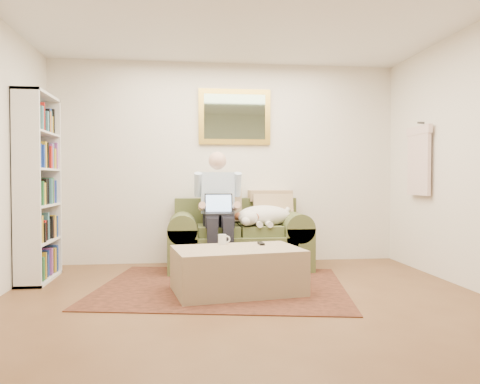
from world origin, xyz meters
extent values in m
cube|color=brown|center=(0.00, 0.00, 0.00)|extent=(4.50, 5.00, 0.01)
cube|color=white|center=(0.00, 2.50, 1.30)|extent=(4.50, 0.01, 2.60)
cube|color=black|center=(-0.17, 1.07, 0.01)|extent=(2.75, 2.36, 0.01)
cube|color=#484D28|center=(0.11, 2.00, 0.21)|extent=(1.28, 0.82, 0.42)
cube|color=#484D28|center=(0.11, 2.36, 0.63)|extent=(1.55, 0.18, 0.43)
cube|color=#484D28|center=(-0.57, 2.00, 0.26)|extent=(0.34, 0.82, 0.85)
cube|color=#484D28|center=(0.78, 2.00, 0.26)|extent=(0.34, 0.82, 0.85)
cube|color=#484D28|center=(-0.15, 1.95, 0.48)|extent=(0.49, 0.55, 0.12)
cube|color=#484D28|center=(0.36, 1.95, 0.48)|extent=(0.49, 0.55, 0.12)
cube|color=black|center=(-0.15, 1.76, 0.69)|extent=(0.33, 0.23, 0.02)
cube|color=black|center=(-0.15, 1.88, 0.80)|extent=(0.33, 0.06, 0.23)
cube|color=#99BFF2|center=(-0.15, 1.87, 0.80)|extent=(0.30, 0.05, 0.20)
cube|color=tan|center=(-0.04, 0.82, 0.22)|extent=(1.29, 0.94, 0.43)
cylinder|color=white|center=(-0.17, 1.09, 0.48)|extent=(0.08, 0.08, 0.10)
cube|color=black|center=(0.22, 1.03, 0.44)|extent=(0.05, 0.15, 0.02)
cube|color=gold|center=(0.11, 2.48, 1.90)|extent=(0.94, 0.04, 0.72)
cube|color=gray|center=(0.11, 2.46, 1.90)|extent=(0.80, 0.01, 0.58)
camera|label=1|loc=(-0.53, -3.61, 1.10)|focal=35.00mm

